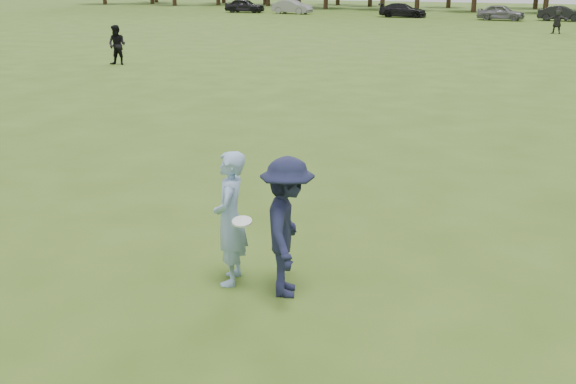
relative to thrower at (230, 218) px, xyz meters
name	(u,v)px	position (x,y,z in m)	size (l,w,h in m)	color
ground	(298,276)	(0.80, 0.54, -0.95)	(200.00, 200.00, 0.00)	#385217
thrower	(230,218)	(0.00, 0.00, 0.00)	(0.70, 0.46, 1.91)	#8AABD5
defender	(287,227)	(0.87, -0.01, 0.01)	(1.24, 0.71, 1.92)	#191C38
player_far_a	(117,45)	(-16.40, 18.90, -0.02)	(0.91, 0.71, 1.87)	black
player_far_d	(557,21)	(1.79, 46.32, -0.02)	(1.73, 0.55, 1.86)	#2A2A2A
car_a	(245,6)	(-31.85, 61.92, -0.20)	(1.78, 4.43, 1.51)	black
car_b	(292,7)	(-26.01, 61.84, -0.22)	(1.55, 4.46, 1.47)	gray
car_d	(403,10)	(-13.43, 60.66, -0.27)	(1.92, 4.72, 1.37)	black
car_e	(501,12)	(-3.81, 59.76, -0.23)	(1.72, 4.27, 1.46)	slate
car_f	(562,13)	(1.41, 61.15, -0.27)	(1.44, 4.12, 1.36)	black
disc_in_play	(242,221)	(0.29, -0.20, 0.07)	(0.29, 0.29, 0.09)	white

